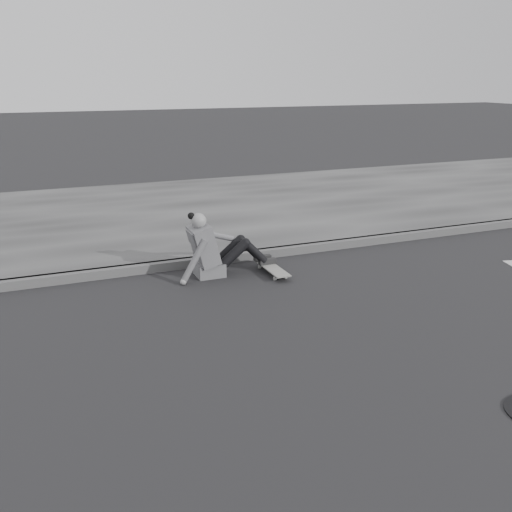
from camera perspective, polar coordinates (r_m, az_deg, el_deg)
The scene contains 5 objects.
ground at distance 5.88m, azimuth 4.44°, elevation -8.05°, with size 80.00×80.00×0.00m, color black.
curb at distance 8.08m, azimuth -3.71°, elevation -0.29°, with size 24.00×0.16×0.12m, color #484848.
sidewalk at distance 10.89m, azimuth -8.81°, elevation 4.25°, with size 24.00×6.00×0.12m, color #3A3A3A.
skateboard at distance 7.64m, azimuth 1.63°, elevation -1.27°, with size 0.20×0.78×0.09m.
seated_woman at distance 7.52m, azimuth -4.24°, elevation 0.70°, with size 1.38×0.46×0.88m.
Camera 1 is at (-2.41, -4.72, 2.55)m, focal length 40.00 mm.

